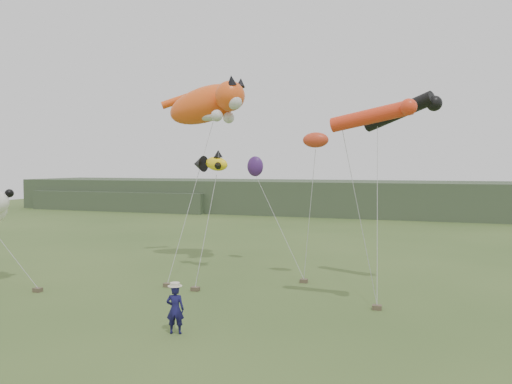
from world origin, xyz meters
TOP-DOWN VIEW (x-y plane):
  - ground at (0.00, 0.00)m, footprint 120.00×120.00m
  - headland at (-3.11, 44.69)m, footprint 90.00×13.00m
  - festival_attendant at (-0.36, -1.01)m, footprint 0.71×0.56m
  - sandbag_anchors at (-1.42, 4.75)m, footprint 15.63×6.04m
  - cat_kite at (-4.06, 10.62)m, footprint 6.06×3.39m
  - fish_kite at (-3.24, 8.57)m, footprint 2.42×1.59m
  - tube_kites at (6.54, 6.31)m, footprint 4.44×6.47m
  - misc_kites at (0.52, 9.82)m, footprint 5.48×4.18m

SIDE VIEW (x-z plane):
  - ground at x=0.00m, z-range 0.00..0.00m
  - sandbag_anchors at x=-1.42m, z-range 0.00..0.19m
  - festival_attendant at x=-0.36m, z-range 0.00..1.72m
  - headland at x=-3.11m, z-range -0.08..3.92m
  - fish_kite at x=-3.24m, z-range 5.41..6.61m
  - misc_kites at x=0.52m, z-range 5.35..7.64m
  - tube_kites at x=6.54m, z-range 7.20..9.23m
  - cat_kite at x=-4.06m, z-range 7.90..11.18m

